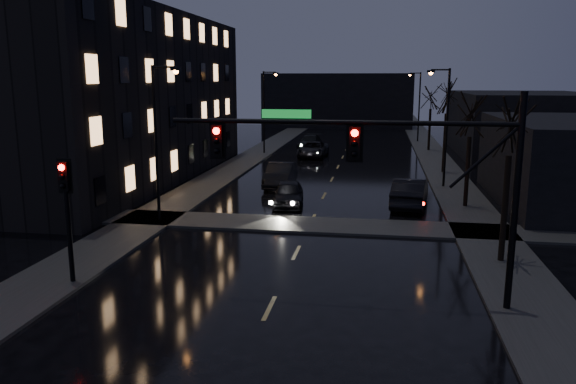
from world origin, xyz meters
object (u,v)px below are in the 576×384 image
at_px(lead_car, 410,193).
at_px(oncoming_car_d, 310,142).
at_px(oncoming_car_b, 281,175).
at_px(oncoming_car_c, 313,149).
at_px(oncoming_car_a, 288,194).

bearing_deg(lead_car, oncoming_car_d, -63.13).
height_order(oncoming_car_b, oncoming_car_d, oncoming_car_b).
distance_m(oncoming_car_d, lead_car, 27.46).
relative_size(oncoming_car_c, oncoming_car_d, 1.05).
height_order(oncoming_car_a, oncoming_car_b, oncoming_car_b).
relative_size(oncoming_car_c, lead_car, 1.03).
height_order(oncoming_car_a, oncoming_car_c, oncoming_car_c).
bearing_deg(oncoming_car_b, oncoming_car_d, 91.01).
relative_size(oncoming_car_a, oncoming_car_d, 0.85).
distance_m(oncoming_car_a, oncoming_car_d, 26.83).
bearing_deg(oncoming_car_c, lead_car, -65.79).
bearing_deg(oncoming_car_d, oncoming_car_c, -76.83).
xyz_separation_m(oncoming_car_a, oncoming_car_b, (-1.47, 5.74, 0.09)).
bearing_deg(lead_car, oncoming_car_c, -60.51).
distance_m(oncoming_car_a, oncoming_car_c, 20.72).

